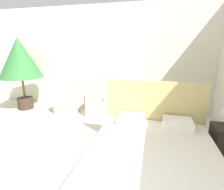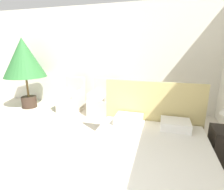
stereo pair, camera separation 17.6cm
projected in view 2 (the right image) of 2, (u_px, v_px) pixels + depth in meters
name	position (u px, v px, depth m)	size (l,w,h in m)	color
wall_back	(108.00, 59.00, 5.04)	(10.00, 0.06, 2.90)	silver
bed	(146.00, 160.00, 2.36)	(1.71, 2.02, 1.18)	#8C7A5B
armchair_near_window_left	(72.00, 101.00, 5.01)	(0.61, 0.68, 0.93)	beige
armchair_near_window_right	(102.00, 103.00, 4.76)	(0.60, 0.68, 0.93)	beige
potted_palm	(24.00, 59.00, 4.96)	(1.17, 1.17, 2.03)	#38281E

